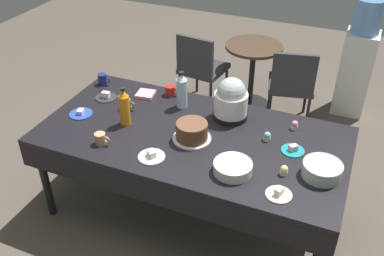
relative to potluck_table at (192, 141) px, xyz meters
name	(u,v)px	position (x,y,z in m)	size (l,w,h in m)	color
ground	(192,209)	(0.00, 0.00, -0.69)	(9.00, 9.00, 0.00)	brown
potluck_table	(192,141)	(0.00, 0.00, 0.00)	(2.20, 1.10, 0.75)	black
frosted_layer_cake	(192,132)	(0.02, -0.06, 0.13)	(0.27, 0.27, 0.13)	silver
slow_cooker	(231,100)	(0.18, 0.31, 0.22)	(0.26, 0.26, 0.33)	black
glass_salad_bowl	(322,170)	(0.93, -0.11, 0.11)	(0.25, 0.25, 0.09)	#B2C6BC
ceramic_snack_bowl	(233,168)	(0.40, -0.29, 0.10)	(0.25, 0.25, 0.07)	silver
dessert_plate_charcoal	(106,97)	(-0.84, 0.20, 0.08)	(0.17, 0.17, 0.06)	#2D2D33
dessert_plate_cobalt	(81,113)	(-0.89, -0.09, 0.07)	(0.18, 0.18, 0.04)	#2D4CB2
dessert_plate_teal	(293,150)	(0.71, 0.08, 0.07)	(0.16, 0.16, 0.05)	teal
dessert_plate_white	(151,156)	(-0.14, -0.36, 0.07)	(0.18, 0.18, 0.05)	white
dessert_plate_cream	(279,194)	(0.72, -0.39, 0.07)	(0.16, 0.16, 0.05)	beige
cupcake_vanilla	(267,136)	(0.52, 0.13, 0.09)	(0.05, 0.05, 0.07)	beige
cupcake_cocoa	(295,125)	(0.66, 0.35, 0.09)	(0.05, 0.05, 0.07)	beige
cupcake_rose	(284,170)	(0.71, -0.19, 0.09)	(0.05, 0.05, 0.07)	beige
soda_bottle_water	(182,91)	(-0.22, 0.32, 0.20)	(0.09, 0.09, 0.30)	silver
soda_bottle_orange_juice	(124,108)	(-0.50, -0.07, 0.20)	(0.08, 0.08, 0.30)	orange
coffee_mug_red	(170,90)	(-0.38, 0.45, 0.10)	(0.12, 0.08, 0.08)	#B2231E
coffee_mug_navy	(103,79)	(-1.00, 0.39, 0.11)	(0.11, 0.07, 0.09)	navy
coffee_mug_olive	(127,104)	(-0.60, 0.12, 0.10)	(0.11, 0.07, 0.09)	olive
coffee_mug_tan	(101,139)	(-0.53, -0.36, 0.10)	(0.11, 0.08, 0.08)	tan
paper_napkin_stack	(146,94)	(-0.57, 0.36, 0.07)	(0.14, 0.14, 0.02)	pink
maroon_chair_left	(200,66)	(-0.56, 1.55, -0.20)	(0.49, 0.49, 0.85)	#333338
maroon_chair_right	(292,82)	(0.42, 1.55, -0.20)	(0.53, 0.53, 0.85)	#333338
round_cafe_table	(253,65)	(-0.05, 1.78, -0.19)	(0.60, 0.60, 0.72)	#473323
water_cooler	(357,61)	(0.97, 2.09, -0.10)	(0.32, 0.32, 1.24)	silver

